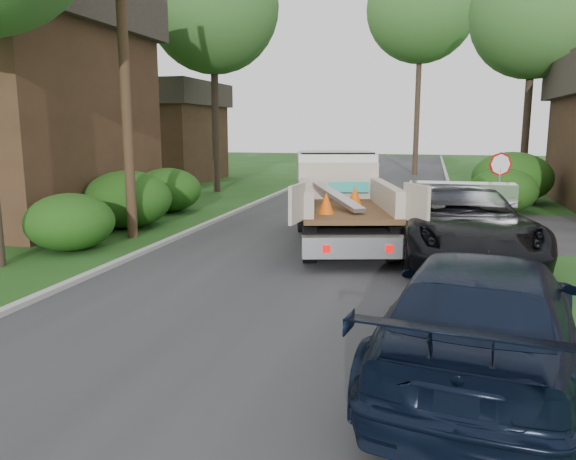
% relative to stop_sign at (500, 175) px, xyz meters
% --- Properties ---
extents(ground, '(120.00, 120.00, 0.00)m').
position_rel_stop_sign_xyz_m(ground, '(-5.20, -9.00, -1.78)').
color(ground, '#1C4313').
rests_on(ground, ground).
extents(road, '(8.00, 90.00, 0.02)m').
position_rel_stop_sign_xyz_m(road, '(-5.20, 1.00, -1.77)').
color(road, '#28282B').
rests_on(road, ground).
extents(curb_left, '(0.20, 90.00, 0.12)m').
position_rel_stop_sign_xyz_m(curb_left, '(-9.30, 1.00, -1.72)').
color(curb_left, '#9E9E99').
rests_on(curb_left, ground).
extents(curb_right, '(0.20, 90.00, 0.12)m').
position_rel_stop_sign_xyz_m(curb_right, '(-1.10, 1.00, -1.72)').
color(curb_right, '#9E9E99').
rests_on(curb_right, ground).
extents(stop_sign, '(0.71, 0.32, 2.48)m').
position_rel_stop_sign_xyz_m(stop_sign, '(0.00, 0.00, 0.00)').
color(stop_sign, slate).
rests_on(stop_sign, ground).
extents(utility_pole, '(2.42, 1.25, 10.00)m').
position_rel_stop_sign_xyz_m(utility_pole, '(-10.68, -4.02, 3.40)').
color(utility_pole, '#382619').
rests_on(utility_pole, ground).
extents(house_left_far, '(7.56, 7.56, 6.00)m').
position_rel_stop_sign_xyz_m(house_left_far, '(-18.70, 13.00, 1.27)').
color(house_left_far, '#3C2618').
rests_on(house_left_far, ground).
extents(hedge_left_a, '(2.34, 2.34, 1.53)m').
position_rel_stop_sign_xyz_m(hedge_left_a, '(-11.40, -6.00, -1.01)').
color(hedge_left_a, '#0E400E').
rests_on(hedge_left_a, ground).
extents(hedge_left_b, '(2.86, 2.86, 1.87)m').
position_rel_stop_sign_xyz_m(hedge_left_b, '(-11.70, -2.50, -0.84)').
color(hedge_left_b, '#0E400E').
rests_on(hedge_left_b, ground).
extents(hedge_left_c, '(2.60, 2.60, 1.70)m').
position_rel_stop_sign_xyz_m(hedge_left_c, '(-12.00, 1.00, -0.93)').
color(hedge_left_c, '#0E400E').
rests_on(hedge_left_c, ground).
extents(hedge_right_a, '(2.60, 2.60, 1.70)m').
position_rel_stop_sign_xyz_m(hedge_right_a, '(0.60, 4.00, -0.93)').
color(hedge_right_a, '#0E400E').
rests_on(hedge_right_a, ground).
extents(hedge_right_b, '(3.38, 3.38, 2.21)m').
position_rel_stop_sign_xyz_m(hedge_right_b, '(1.30, 7.00, -0.67)').
color(hedge_right_b, '#0E400E').
rests_on(hedge_right_b, ground).
extents(tree_left_far, '(6.40, 6.40, 12.20)m').
position_rel_stop_sign_xyz_m(tree_left_far, '(-12.70, 8.00, 7.20)').
color(tree_left_far, '#2D2119').
rests_on(tree_left_far, ground).
extents(tree_right_far, '(6.00, 6.00, 11.50)m').
position_rel_stop_sign_xyz_m(tree_right_far, '(2.30, 11.00, 6.70)').
color(tree_right_far, '#2D2119').
rests_on(tree_right_far, ground).
extents(tree_center_far, '(7.20, 7.20, 14.60)m').
position_rel_stop_sign_xyz_m(tree_center_far, '(-3.20, 21.00, 9.20)').
color(tree_center_far, '#2D2119').
rests_on(tree_center_far, ground).
extents(flatbed_truck, '(4.35, 7.08, 2.51)m').
position_rel_stop_sign_xyz_m(flatbed_truck, '(-4.73, -2.50, -0.41)').
color(flatbed_truck, black).
rests_on(flatbed_truck, ground).
extents(black_pickup, '(3.83, 6.91, 1.83)m').
position_rel_stop_sign_xyz_m(black_pickup, '(-1.34, -4.50, -0.86)').
color(black_pickup, black).
rests_on(black_pickup, ground).
extents(navy_suv, '(3.21, 6.06, 1.67)m').
position_rel_stop_sign_xyz_m(navy_suv, '(-1.40, -11.50, -0.94)').
color(navy_suv, black).
rests_on(navy_suv, ground).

